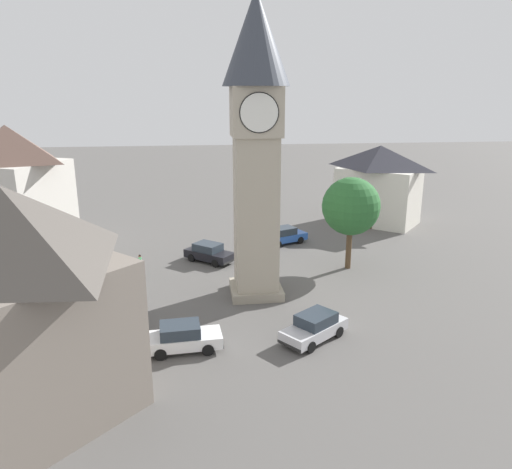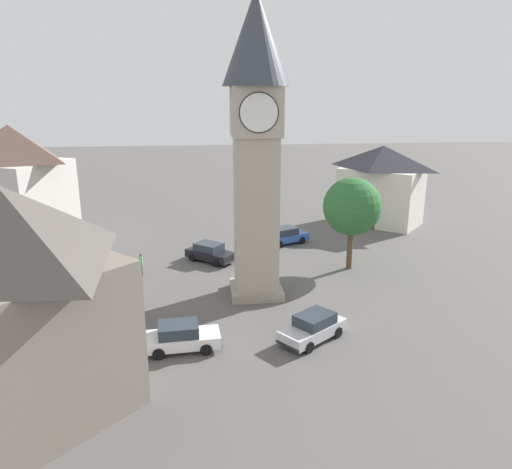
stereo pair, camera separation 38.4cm
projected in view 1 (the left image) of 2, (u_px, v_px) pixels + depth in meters
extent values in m
plane|color=#565451|center=(256.00, 294.00, 33.70)|extent=(200.00, 200.00, 0.00)
cube|color=gray|center=(256.00, 290.00, 33.62)|extent=(3.44, 3.44, 0.60)
cube|color=#ADA38E|center=(256.00, 214.00, 32.13)|extent=(2.75, 2.75, 10.06)
cube|color=#ADA38E|center=(256.00, 112.00, 30.30)|extent=(3.09, 3.09, 3.03)
cone|color=#383D47|center=(256.00, 38.00, 29.11)|extent=(4.17, 4.17, 5.54)
cylinder|color=white|center=(253.00, 111.00, 31.80)|extent=(2.31, 0.04, 2.31)
torus|color=black|center=(253.00, 111.00, 31.81)|extent=(2.37, 0.06, 2.37)
cube|color=black|center=(253.00, 107.00, 31.77)|extent=(0.05, 0.02, 0.65)
cube|color=black|center=(258.00, 111.00, 31.88)|extent=(0.88, 0.02, 0.04)
cylinder|color=white|center=(259.00, 113.00, 28.81)|extent=(2.31, 0.04, 2.31)
torus|color=black|center=(259.00, 113.00, 28.80)|extent=(2.37, 0.06, 2.37)
cube|color=black|center=(209.00, 255.00, 39.94)|extent=(4.23, 3.95, 0.64)
cube|color=#28333D|center=(208.00, 247.00, 39.85)|extent=(2.61, 2.55, 0.64)
cylinder|color=black|center=(227.00, 258.00, 40.01)|extent=(0.63, 0.58, 0.64)
cylinder|color=black|center=(215.00, 263.00, 38.72)|extent=(0.63, 0.58, 0.64)
cylinder|color=black|center=(204.00, 253.00, 41.30)|extent=(0.63, 0.58, 0.64)
cylinder|color=black|center=(192.00, 258.00, 40.02)|extent=(0.63, 0.58, 0.64)
cube|color=black|center=(229.00, 262.00, 38.94)|extent=(1.17, 1.35, 0.16)
cube|color=black|center=(92.00, 311.00, 29.61)|extent=(4.12, 4.08, 0.64)
cube|color=#28333D|center=(93.00, 302.00, 29.35)|extent=(2.59, 2.58, 0.64)
cylinder|color=black|center=(69.00, 315.00, 29.79)|extent=(0.61, 0.60, 0.64)
cylinder|color=black|center=(92.00, 306.00, 31.01)|extent=(0.61, 0.60, 0.64)
cylinder|color=black|center=(94.00, 326.00, 28.36)|extent=(0.61, 0.60, 0.64)
cylinder|color=black|center=(116.00, 316.00, 29.59)|extent=(0.61, 0.60, 0.64)
cube|color=black|center=(73.00, 306.00, 30.85)|extent=(1.25, 1.28, 0.16)
cube|color=white|center=(183.00, 340.00, 26.16)|extent=(4.21, 1.99, 0.64)
cube|color=#28333D|center=(180.00, 330.00, 25.96)|extent=(2.20, 1.70, 0.64)
cylinder|color=black|center=(205.00, 336.00, 27.21)|extent=(0.65, 0.26, 0.64)
cylinder|color=black|center=(208.00, 350.00, 25.71)|extent=(0.65, 0.26, 0.64)
cylinder|color=black|center=(160.00, 340.00, 26.76)|extent=(0.65, 0.26, 0.64)
cylinder|color=black|center=(160.00, 354.00, 25.25)|extent=(0.65, 0.26, 0.64)
cube|color=black|center=(221.00, 340.00, 26.59)|extent=(0.24, 1.67, 0.16)
cube|color=#2D5BB7|center=(284.00, 237.00, 44.78)|extent=(4.44, 3.24, 0.64)
cube|color=#28333D|center=(283.00, 231.00, 44.53)|extent=(2.56, 2.29, 0.64)
cylinder|color=black|center=(290.00, 236.00, 46.12)|extent=(0.67, 0.46, 0.64)
cylinder|color=black|center=(300.00, 240.00, 44.81)|extent=(0.67, 0.46, 0.64)
cylinder|color=black|center=(268.00, 240.00, 44.89)|extent=(0.67, 0.46, 0.64)
cylinder|color=black|center=(278.00, 244.00, 43.58)|extent=(0.67, 0.46, 0.64)
cube|color=black|center=(302.00, 236.00, 45.85)|extent=(0.80, 1.57, 0.16)
cube|color=silver|center=(314.00, 330.00, 27.29)|extent=(4.30, 3.82, 0.64)
cube|color=#28333D|center=(316.00, 319.00, 27.21)|extent=(2.62, 2.51, 0.64)
cylinder|color=black|center=(311.00, 347.00, 25.99)|extent=(0.64, 0.56, 0.64)
cylinder|color=black|center=(288.00, 337.00, 27.09)|extent=(0.64, 0.56, 0.64)
cylinder|color=black|center=(339.00, 332.00, 27.63)|extent=(0.64, 0.56, 0.64)
cylinder|color=black|center=(317.00, 323.00, 28.73)|extent=(0.64, 0.56, 0.64)
cube|color=black|center=(290.00, 346.00, 26.00)|extent=(1.10, 1.40, 0.16)
cylinder|color=black|center=(140.00, 271.00, 36.79)|extent=(0.13, 0.13, 0.82)
cylinder|color=black|center=(141.00, 270.00, 36.96)|extent=(0.13, 0.13, 0.82)
cube|color=#3F9959|center=(140.00, 262.00, 36.68)|extent=(0.23, 0.37, 0.60)
cylinder|color=#3F9959|center=(140.00, 263.00, 36.47)|extent=(0.09, 0.09, 0.60)
cylinder|color=#3F9959|center=(140.00, 261.00, 36.92)|extent=(0.09, 0.09, 0.60)
sphere|color=#9E7051|center=(140.00, 256.00, 36.55)|extent=(0.22, 0.22, 0.22)
sphere|color=black|center=(140.00, 256.00, 36.55)|extent=(0.20, 0.20, 0.20)
cylinder|color=brown|center=(349.00, 247.00, 38.19)|extent=(0.44, 0.44, 3.44)
sphere|color=#28602D|center=(351.00, 206.00, 37.28)|extent=(4.44, 4.44, 4.44)
cube|color=slate|center=(20.00, 338.00, 20.61)|extent=(10.78, 10.78, 6.72)
pyramid|color=#47423D|center=(3.00, 225.00, 19.23)|extent=(11.32, 11.32, 3.22)
cube|color=#422819|center=(99.00, 353.00, 23.97)|extent=(0.83, 0.84, 2.10)
cube|color=beige|center=(17.00, 213.00, 39.01)|extent=(9.06, 8.67, 8.19)
pyramid|color=brown|center=(7.00, 143.00, 37.48)|extent=(9.51, 9.11, 2.79)
cube|color=#422819|center=(57.00, 254.00, 38.73)|extent=(0.56, 1.02, 2.10)
cube|color=silver|center=(378.00, 196.00, 51.23)|extent=(9.32, 9.04, 5.82)
pyramid|color=#383842|center=(380.00, 157.00, 50.09)|extent=(9.78, 9.49, 2.33)
cube|color=#422819|center=(367.00, 218.00, 49.66)|extent=(0.89, 0.78, 2.10)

